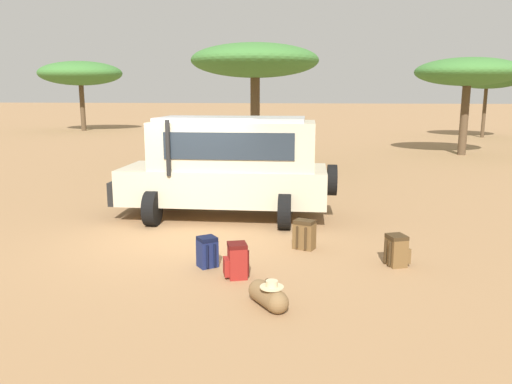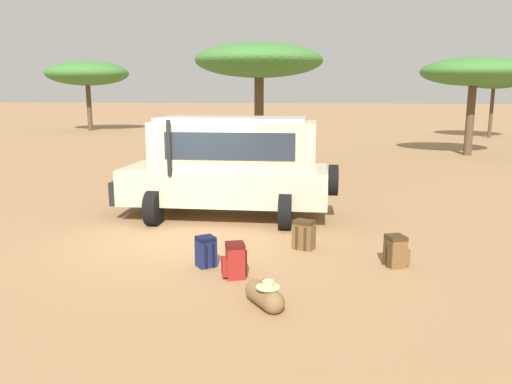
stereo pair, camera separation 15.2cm
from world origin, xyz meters
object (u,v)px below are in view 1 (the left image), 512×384
at_px(backpack_outermost, 305,235).
at_px(duffel_bag_low_black_case, 268,296).
at_px(safari_vehicle, 229,165).
at_px(backpack_cluster_center, 397,251).
at_px(acacia_tree_left_mid, 255,62).
at_px(acacia_tree_far_left, 80,74).
at_px(acacia_tree_centre_back, 468,73).
at_px(acacia_tree_right_mid, 487,78).
at_px(backpack_near_rear_wheel, 207,252).
at_px(backpack_beside_front_wheel, 237,261).

distance_m(backpack_outermost, duffel_bag_low_black_case, 2.84).
height_order(safari_vehicle, backpack_cluster_center, safari_vehicle).
xyz_separation_m(duffel_bag_low_black_case, acacia_tree_left_mid, (-2.24, 13.72, 4.09)).
height_order(acacia_tree_far_left, acacia_tree_centre_back, acacia_tree_far_left).
height_order(acacia_tree_left_mid, acacia_tree_centre_back, acacia_tree_left_mid).
xyz_separation_m(safari_vehicle, acacia_tree_right_mid, (12.98, 25.33, 2.80)).
bearing_deg(safari_vehicle, backpack_outermost, -49.37).
xyz_separation_m(backpack_near_rear_wheel, acacia_tree_far_left, (-18.21, 31.03, 4.37)).
bearing_deg(backpack_beside_front_wheel, duffel_bag_low_black_case, -58.58).
height_order(duffel_bag_low_black_case, acacia_tree_far_left, acacia_tree_far_left).
distance_m(acacia_tree_far_left, acacia_tree_right_mid, 30.95).
bearing_deg(safari_vehicle, backpack_near_rear_wheel, -84.73).
bearing_deg(acacia_tree_left_mid, backpack_cluster_center, -69.91).
height_order(backpack_outermost, duffel_bag_low_black_case, backpack_outermost).
height_order(safari_vehicle, duffel_bag_low_black_case, safari_vehicle).
bearing_deg(acacia_tree_centre_back, acacia_tree_left_mid, -149.17).
bearing_deg(duffel_bag_low_black_case, acacia_tree_left_mid, 99.27).
bearing_deg(acacia_tree_left_mid, acacia_tree_centre_back, 30.83).
bearing_deg(acacia_tree_centre_back, backpack_cluster_center, -107.01).
distance_m(safari_vehicle, backpack_cluster_center, 4.83).
bearing_deg(backpack_cluster_center, backpack_beside_front_wheel, -159.71).
bearing_deg(backpack_near_rear_wheel, backpack_beside_front_wheel, -36.42).
distance_m(duffel_bag_low_black_case, acacia_tree_right_mid, 32.73).
distance_m(backpack_near_rear_wheel, acacia_tree_centre_back, 20.22).
distance_m(backpack_near_rear_wheel, acacia_tree_left_mid, 12.87).
bearing_deg(duffel_bag_low_black_case, backpack_outermost, 82.54).
height_order(backpack_cluster_center, duffel_bag_low_black_case, backpack_cluster_center).
bearing_deg(backpack_cluster_center, duffel_bag_low_black_case, -134.38).
xyz_separation_m(backpack_near_rear_wheel, duffel_bag_low_black_case, (1.27, -1.53, -0.10)).
bearing_deg(backpack_cluster_center, acacia_tree_centre_back, 72.99).
bearing_deg(backpack_cluster_center, acacia_tree_right_mid, 71.73).
bearing_deg(backpack_near_rear_wheel, backpack_outermost, 38.21).
bearing_deg(backpack_cluster_center, backpack_near_rear_wheel, -170.67).
bearing_deg(backpack_outermost, backpack_near_rear_wheel, -141.79).
bearing_deg(acacia_tree_centre_back, backpack_near_rear_wheel, -115.65).
bearing_deg(backpack_near_rear_wheel, duffel_bag_low_black_case, -50.29).
xyz_separation_m(backpack_outermost, acacia_tree_far_left, (-19.85, 29.75, 4.35)).
xyz_separation_m(backpack_beside_front_wheel, backpack_cluster_center, (2.68, 0.99, -0.01)).
bearing_deg(backpack_cluster_center, acacia_tree_left_mid, 110.09).
xyz_separation_m(backpack_beside_front_wheel, backpack_outermost, (1.03, 1.74, -0.00)).
bearing_deg(duffel_bag_low_black_case, acacia_tree_far_left, 120.89).
distance_m(backpack_cluster_center, acacia_tree_far_left, 37.57).
bearing_deg(backpack_cluster_center, acacia_tree_far_left, 125.19).
distance_m(safari_vehicle, acacia_tree_left_mid, 9.14).
bearing_deg(backpack_beside_front_wheel, backpack_outermost, 59.46).
xyz_separation_m(backpack_near_rear_wheel, acacia_tree_centre_back, (8.60, 17.91, 3.74)).
distance_m(safari_vehicle, backpack_outermost, 3.18).
xyz_separation_m(safari_vehicle, acacia_tree_far_left, (-17.88, 27.46, 3.33)).
height_order(backpack_near_rear_wheel, duffel_bag_low_black_case, backpack_near_rear_wheel).
height_order(acacia_tree_far_left, acacia_tree_left_mid, acacia_tree_far_left).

